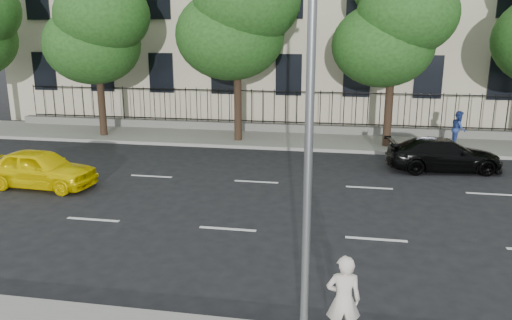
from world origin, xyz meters
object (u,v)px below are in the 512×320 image
(yellow_taxi, at_px, (40,169))
(woman_near, at_px, (343,300))
(black_sedan, at_px, (444,155))
(street_light, at_px, (314,41))

(yellow_taxi, relative_size, woman_near, 2.44)
(yellow_taxi, height_order, woman_near, woman_near)
(yellow_taxi, xyz_separation_m, black_sedan, (14.19, 4.71, -0.03))
(street_light, height_order, black_sedan, street_light)
(street_light, distance_m, black_sedan, 13.17)
(black_sedan, height_order, woman_near, woman_near)
(woman_near, bearing_deg, street_light, -51.14)
(black_sedan, bearing_deg, street_light, 151.39)
(woman_near, bearing_deg, black_sedan, -114.24)
(yellow_taxi, height_order, black_sedan, yellow_taxi)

